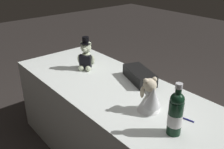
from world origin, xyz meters
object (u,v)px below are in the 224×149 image
at_px(gift_case_black, 139,75).
at_px(teddy_bear_groom, 86,57).
at_px(signing_pen, 186,119).
at_px(teddy_bear_bride, 150,97).
at_px(champagne_bottle, 176,113).

bearing_deg(gift_case_black, teddy_bear_groom, -157.94).
relative_size(teddy_bear_groom, signing_pen, 2.39).
xyz_separation_m(teddy_bear_groom, gift_case_black, (0.48, 0.20, -0.07)).
relative_size(teddy_bear_bride, gift_case_black, 0.64).
bearing_deg(signing_pen, gift_case_black, 163.41).
distance_m(teddy_bear_groom, signing_pen, 1.07).
relative_size(teddy_bear_groom, gift_case_black, 0.81).
relative_size(teddy_bear_groom, champagne_bottle, 0.92).
height_order(teddy_bear_bride, champagne_bottle, champagne_bottle).
bearing_deg(teddy_bear_bride, teddy_bear_groom, 174.68).
bearing_deg(gift_case_black, champagne_bottle, -29.21).
bearing_deg(champagne_bottle, gift_case_black, 150.79).
bearing_deg(champagne_bottle, teddy_bear_bride, 164.97).
height_order(teddy_bear_groom, champagne_bottle, champagne_bottle).
relative_size(teddy_bear_bride, signing_pen, 1.91).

